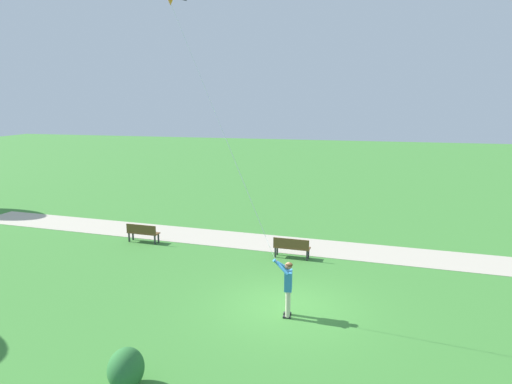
% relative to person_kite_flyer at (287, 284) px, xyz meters
% --- Properties ---
extents(ground_plane, '(120.00, 120.00, 0.00)m').
position_rel_person_kite_flyer_xyz_m(ground_plane, '(0.57, 0.11, -1.05)').
color(ground_plane, '#3D7F33').
extents(walkway_path, '(4.46, 32.09, 0.02)m').
position_rel_person_kite_flyer_xyz_m(walkway_path, '(6.91, 2.11, -1.04)').
color(walkway_path, '#B7AD99').
rests_on(walkway_path, ground).
extents(person_kite_flyer, '(0.52, 0.62, 1.83)m').
position_rel_person_kite_flyer_xyz_m(person_kite_flyer, '(0.00, 0.00, 0.00)').
color(person_kite_flyer, '#232328').
rests_on(person_kite_flyer, ground).
extents(park_bench_near_walkway, '(0.54, 1.53, 0.88)m').
position_rel_person_kite_flyer_xyz_m(park_bench_near_walkway, '(5.14, 0.73, -0.54)').
color(park_bench_near_walkway, brown).
rests_on(park_bench_near_walkway, ground).
extents(park_bench_far_walkway, '(0.54, 1.53, 0.88)m').
position_rel_person_kite_flyer_xyz_m(park_bench_far_walkway, '(5.59, 7.71, -0.54)').
color(park_bench_far_walkway, brown).
rests_on(park_bench_far_walkway, ground).
extents(lakeside_shrub, '(0.92, 0.81, 0.97)m').
position_rel_person_kite_flyer_xyz_m(lakeside_shrub, '(-4.37, 2.95, -0.56)').
color(lakeside_shrub, '#2D7033').
rests_on(lakeside_shrub, ground).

